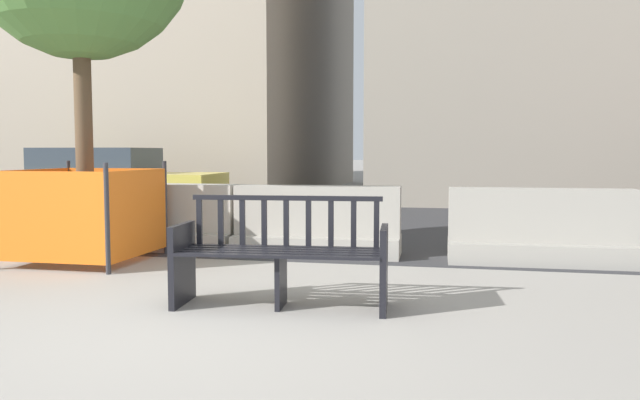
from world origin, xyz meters
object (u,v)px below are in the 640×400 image
jersey_barrier_right (540,233)px  construction_fence (86,212)px  jersey_barrier_centre (317,227)px  jersey_barrier_left (162,223)px  street_bench (281,258)px  car_taxi_near (104,180)px

jersey_barrier_right → construction_fence: 5.12m
jersey_barrier_centre → jersey_barrier_right: size_ratio=1.00×
jersey_barrier_left → construction_fence: 1.13m
street_bench → construction_fence: size_ratio=1.27×
street_bench → car_taxi_near: bearing=129.9°
construction_fence → car_taxi_near: 6.04m
jersey_barrier_right → jersey_barrier_centre: bearing=179.0°
jersey_barrier_centre → construction_fence: construction_fence is taller
jersey_barrier_right → car_taxi_near: (-7.99, 4.34, 0.33)m
construction_fence → car_taxi_near: car_taxi_near is taller
jersey_barrier_left → jersey_barrier_right: size_ratio=1.00×
jersey_barrier_left → jersey_barrier_right: same height
street_bench → jersey_barrier_right: street_bench is taller
jersey_barrier_centre → car_taxi_near: 6.94m
street_bench → jersey_barrier_centre: 2.54m
jersey_barrier_right → jersey_barrier_left: bearing=178.7°
jersey_barrier_centre → jersey_barrier_right: same height
street_bench → jersey_barrier_right: size_ratio=0.86×
street_bench → jersey_barrier_right: 3.38m
jersey_barrier_left → jersey_barrier_centre: bearing=-1.6°
jersey_barrier_centre → car_taxi_near: bearing=141.7°
street_bench → jersey_barrier_right: (2.29, 2.48, -0.06)m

